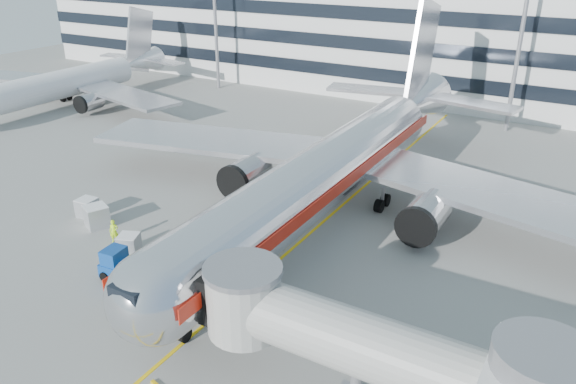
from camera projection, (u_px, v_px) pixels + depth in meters
The scene contains 13 objects.
ground at pixel (261, 275), 38.31m from camera, with size 180.00×180.00×0.00m, color gray.
lead_in_line at pixel (327, 218), 46.19m from camera, with size 0.25×70.00×0.01m, color yellow.
main_jet at pixel (338, 164), 45.81m from camera, with size 50.95×48.70×16.06m.
jet_bridge at pixel (393, 361), 24.81m from camera, with size 17.80×4.50×7.00m.
terminal at pixel (478, 41), 80.78m from camera, with size 150.00×24.25×15.60m.
light_mast_centre at pixel (527, 1), 61.64m from camera, with size 2.40×1.20×25.45m.
second_jet at pixel (65, 83), 76.45m from camera, with size 38.21×36.52×12.04m.
belt_loader at pixel (188, 270), 37.57m from camera, with size 5.34×3.61×2.53m.
baggage_tug at pixel (120, 266), 37.63m from camera, with size 3.01×2.08×2.15m.
cargo_container_left at pixel (97, 216), 44.54m from camera, with size 2.21×2.21×1.77m.
cargo_container_right at pixel (87, 207), 46.30m from camera, with size 1.56×1.56×1.54m.
cargo_container_front at pixel (129, 244), 40.72m from camera, with size 1.83×1.83×1.49m.
ramp_worker at pixel (114, 231), 42.20m from camera, with size 0.66×0.44×1.82m, color #C2FB1A.
Camera 1 is at (18.06, -27.25, 20.85)m, focal length 35.00 mm.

